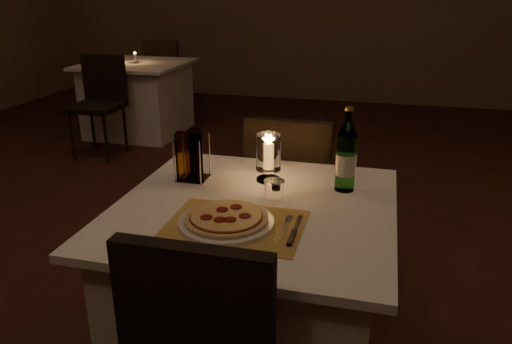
% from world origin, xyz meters
% --- Properties ---
extents(floor, '(8.00, 10.00, 0.02)m').
position_xyz_m(floor, '(0.00, 0.00, -0.01)').
color(floor, '#401D14').
rests_on(floor, ground).
extents(main_table, '(1.00, 1.00, 0.74)m').
position_xyz_m(main_table, '(0.25, -0.18, 0.37)').
color(main_table, white).
rests_on(main_table, ground).
extents(chair_far, '(0.42, 0.42, 0.90)m').
position_xyz_m(chair_far, '(0.25, 0.53, 0.55)').
color(chair_far, black).
rests_on(chair_far, ground).
extents(placemat, '(0.45, 0.34, 0.00)m').
position_xyz_m(placemat, '(0.23, -0.36, 0.74)').
color(placemat, gold).
rests_on(placemat, main_table).
extents(plate, '(0.32, 0.32, 0.01)m').
position_xyz_m(plate, '(0.20, -0.36, 0.75)').
color(plate, white).
rests_on(plate, placemat).
extents(pizza, '(0.28, 0.28, 0.02)m').
position_xyz_m(pizza, '(0.20, -0.36, 0.77)').
color(pizza, '#D8B77F').
rests_on(pizza, plate).
extents(fork, '(0.02, 0.18, 0.00)m').
position_xyz_m(fork, '(0.39, -0.33, 0.75)').
color(fork, silver).
rests_on(fork, placemat).
extents(knife, '(0.02, 0.22, 0.01)m').
position_xyz_m(knife, '(0.43, -0.39, 0.75)').
color(knife, black).
rests_on(knife, placemat).
extents(tumbler, '(0.08, 0.08, 0.08)m').
position_xyz_m(tumbler, '(0.30, -0.12, 0.78)').
color(tumbler, white).
rests_on(tumbler, main_table).
extents(water_bottle, '(0.08, 0.08, 0.33)m').
position_xyz_m(water_bottle, '(0.55, 0.05, 0.87)').
color(water_bottle, '#5DA75A').
rests_on(water_bottle, main_table).
extents(hurricane_candle, '(0.10, 0.10, 0.19)m').
position_xyz_m(hurricane_candle, '(0.24, 0.07, 0.85)').
color(hurricane_candle, white).
rests_on(hurricane_candle, main_table).
extents(cruet_caddy, '(0.12, 0.12, 0.21)m').
position_xyz_m(cruet_caddy, '(-0.06, -0.01, 0.84)').
color(cruet_caddy, white).
rests_on(cruet_caddy, main_table).
extents(neighbor_table_left, '(1.00, 1.00, 0.74)m').
position_xyz_m(neighbor_table_left, '(-1.82, 2.91, 0.37)').
color(neighbor_table_left, white).
rests_on(neighbor_table_left, ground).
extents(neighbor_chair_la, '(0.42, 0.42, 0.90)m').
position_xyz_m(neighbor_chair_la, '(-1.82, 2.19, 0.55)').
color(neighbor_chair_la, black).
rests_on(neighbor_chair_la, ground).
extents(neighbor_chair_lb, '(0.42, 0.42, 0.90)m').
position_xyz_m(neighbor_chair_lb, '(-1.82, 3.62, 0.55)').
color(neighbor_chair_lb, black).
rests_on(neighbor_chair_lb, ground).
extents(neighbor_candle_left, '(0.03, 0.03, 0.11)m').
position_xyz_m(neighbor_candle_left, '(-1.82, 2.91, 0.79)').
color(neighbor_candle_left, white).
rests_on(neighbor_candle_left, neighbor_table_left).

